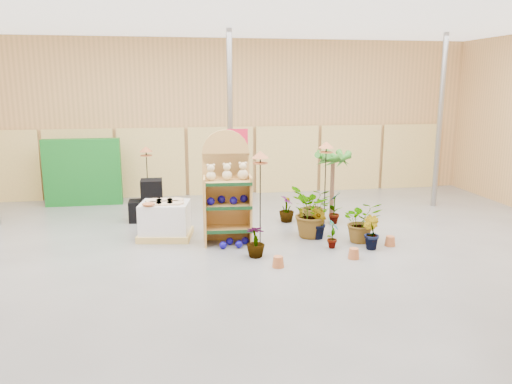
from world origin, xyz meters
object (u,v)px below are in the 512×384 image
pallet_stack (165,220)px  bird_table_front (260,158)px  potted_plant_2 (312,213)px  display_shelf (227,191)px

pallet_stack → bird_table_front: 2.53m
potted_plant_2 → display_shelf: bearing=177.6°
pallet_stack → bird_table_front: bird_table_front is taller
display_shelf → potted_plant_2: display_shelf is taller
bird_table_front → potted_plant_2: (1.18, 0.40, -1.26)m
display_shelf → bird_table_front: display_shelf is taller
display_shelf → pallet_stack: (-1.28, 0.43, -0.67)m
bird_table_front → potted_plant_2: size_ratio=1.77×
display_shelf → potted_plant_2: size_ratio=2.10×
display_shelf → potted_plant_2: bearing=1.4°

